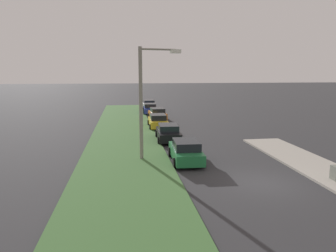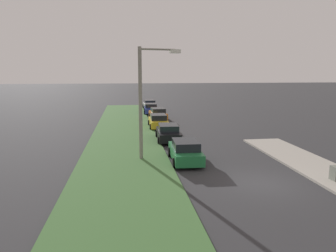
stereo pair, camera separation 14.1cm
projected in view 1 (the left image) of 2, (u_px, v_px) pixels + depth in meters
ground at (262, 183)px, 16.51m from camera, size 300.00×300.00×0.00m
grass_median at (124, 144)px, 25.22m from camera, size 60.00×6.00×0.12m
parked_car_green at (186, 151)px, 20.42m from camera, size 4.36×2.14×1.47m
parked_car_black at (168, 133)px, 26.61m from camera, size 4.36×2.14×1.47m
parked_car_yellow at (158, 121)px, 32.89m from camera, size 4.32×2.05×1.47m
parked_car_orange at (157, 114)px, 38.58m from camera, size 4.38×2.18×1.47m
parked_car_blue at (150, 109)px, 44.11m from camera, size 4.39×2.20×1.47m
parked_car_silver at (149, 105)px, 49.57m from camera, size 4.35×2.11×1.47m
utility_box at (336, 174)px, 16.63m from camera, size 0.55×0.40×0.90m
streetlight at (146, 95)px, 20.26m from camera, size 0.78×2.86×7.50m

